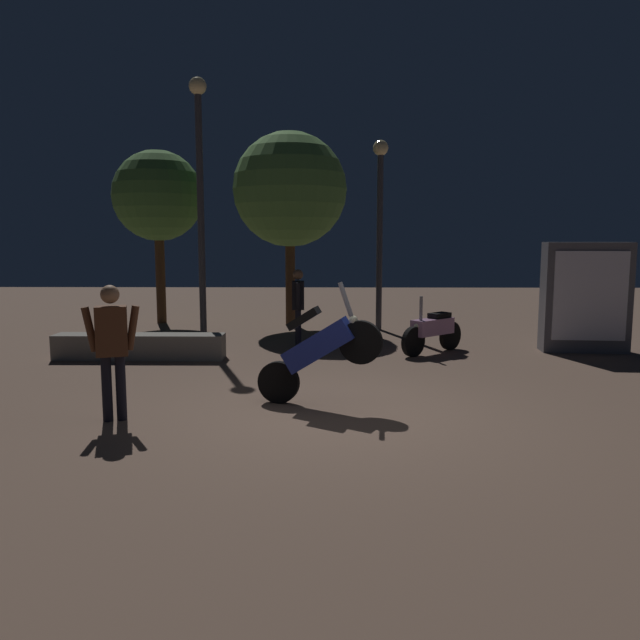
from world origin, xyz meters
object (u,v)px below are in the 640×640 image
Objects in this scene: kiosk_billboard at (586,297)px; streetlamp_far at (380,209)px; motorcycle_blue_foreground at (318,350)px; motorcycle_pink_parked_left at (433,330)px; streetlamp_near at (200,178)px; person_rider_beside at (298,301)px; person_bystander_far at (112,341)px.

streetlamp_far is at bearing -33.37° from kiosk_billboard.
motorcycle_pink_parked_left is at bearing 73.99° from motorcycle_blue_foreground.
person_rider_beside is at bearing -16.33° from streetlamp_near.
streetlamp_near is 4.27m from streetlamp_far.
person_rider_beside is at bearing -57.82° from motorcycle_pink_parked_left.
streetlamp_near reaches higher than person_rider_beside.
motorcycle_blue_foreground is 7.33m from streetlamp_far.
streetlamp_far reaches higher than person_bystander_far.
person_bystander_far is 8.69m from streetlamp_far.
streetlamp_near reaches higher than person_bystander_far.
person_rider_beside reaches higher than motorcycle_pink_parked_left.
motorcycle_blue_foreground is at bearing -63.74° from streetlamp_near.
person_bystander_far is at bearing 66.36° from person_rider_beside.
motorcycle_pink_parked_left is at bearing 160.69° from person_rider_beside.
motorcycle_blue_foreground is at bearing 42.76° from kiosk_billboard.
kiosk_billboard reaches higher than person_rider_beside.
streetlamp_near is at bearing -155.56° from streetlamp_far.
motorcycle_pink_parked_left is (2.10, 3.79, -0.31)m from motorcycle_blue_foreground.
person_bystander_far is 0.37× the size of streetlamp_far.
streetlamp_near is at bearing -19.62° from person_rider_beside.
streetlamp_near is (-4.64, 1.34, 2.96)m from motorcycle_pink_parked_left.
motorcycle_blue_foreground is 0.30× the size of streetlamp_near.
streetlamp_far is at bearing 92.15° from motorcycle_blue_foreground.
person_bystander_far reaches higher than motorcycle_blue_foreground.
kiosk_billboard is at bearing -8.43° from streetlamp_near.
motorcycle_pink_parked_left is at bearing 8.54° from kiosk_billboard.
motorcycle_blue_foreground is 1.26× the size of motorcycle_pink_parked_left.
person_bystander_far is 6.34m from streetlamp_near.
streetlamp_near is (-2.53, 5.14, 2.65)m from motorcycle_blue_foreground.
person_bystander_far is at bearing -150.71° from motorcycle_blue_foreground.
motorcycle_blue_foreground is at bearing 92.89° from person_rider_beside.
motorcycle_blue_foreground is 0.37× the size of streetlamp_far.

